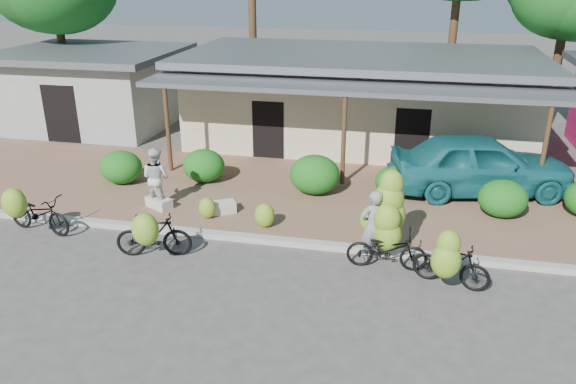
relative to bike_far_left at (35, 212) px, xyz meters
name	(u,v)px	position (x,y,z in m)	size (l,w,h in m)	color
ground	(306,292)	(7.16, -1.29, -0.59)	(100.00, 100.00, 0.00)	#474442
sidewalk	(337,199)	(7.16, 3.71, -0.53)	(60.00, 6.00, 0.12)	#865C48
curb	(321,245)	(7.16, 0.71, -0.51)	(60.00, 0.25, 0.15)	#A8A399
shop_main	(359,98)	(7.16, 9.64, 1.13)	(13.00, 8.50, 3.35)	beige
shop_grey	(93,87)	(-3.84, 9.70, 1.03)	(7.00, 6.00, 3.15)	#9E9E99
hedge_0	(121,167)	(0.55, 3.44, 0.04)	(1.29, 1.16, 1.01)	#135615
hedge_1	(204,166)	(2.97, 4.11, 0.04)	(1.30, 1.17, 1.01)	#135615
hedge_2	(315,175)	(6.46, 3.87, 0.11)	(1.47, 1.32, 1.15)	#135615
hedge_3	(395,182)	(8.76, 4.11, -0.02)	(1.14, 1.03, 0.89)	#135615
hedge_4	(503,199)	(11.60, 3.31, 0.03)	(1.28, 1.15, 1.00)	#135615
bike_far_left	(35,212)	(0.00, 0.00, 0.00)	(2.00, 1.40, 1.44)	black
bike_left	(152,234)	(3.44, -0.62, 0.04)	(1.83, 1.33, 1.38)	black
bike_center	(388,229)	(8.72, 0.34, 0.27)	(1.80, 1.17, 2.16)	black
bike_right	(450,262)	(10.05, -0.57, 0.07)	(1.71, 1.33, 1.56)	black
loose_banana_a	(207,208)	(3.99, 1.54, -0.18)	(0.46, 0.39, 0.57)	olive
loose_banana_b	(265,215)	(5.60, 1.33, -0.15)	(0.52, 0.44, 0.64)	olive
loose_banana_c	(371,220)	(8.26, 1.57, -0.12)	(0.55, 0.47, 0.69)	olive
sack_near	(219,208)	(4.19, 1.92, -0.32)	(0.85, 0.40, 0.30)	beige
sack_far	(159,203)	(2.44, 1.92, -0.33)	(0.75, 0.38, 0.28)	beige
vendor	(373,226)	(8.38, 0.39, 0.28)	(0.63, 0.41, 1.73)	gray
bystander	(156,177)	(2.36, 2.04, 0.37)	(0.81, 0.63, 1.67)	silver
teal_van	(480,164)	(11.13, 4.91, 0.41)	(2.08, 5.18, 1.76)	#166167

